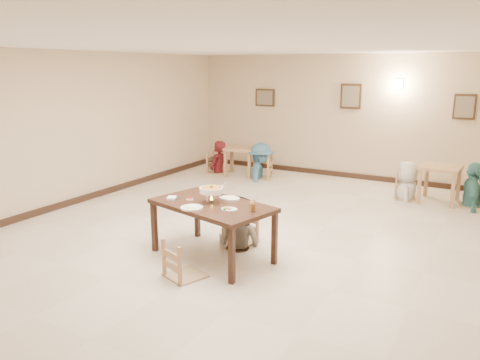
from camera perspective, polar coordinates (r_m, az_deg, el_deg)
The scene contains 31 objects.
floor at distance 7.59m, azimuth 1.03°, elevation -7.07°, with size 10.00×10.00×0.00m, color beige.
ceiling at distance 7.11m, azimuth 1.14°, elevation 16.19°, with size 10.00×10.00×0.00m, color white.
wall_back at distance 11.81m, azimuth 12.81°, elevation 7.51°, with size 10.00×10.00×0.00m, color beige.
wall_left at distance 9.74m, azimuth -20.21°, elevation 5.80°, with size 10.00×10.00×0.00m, color beige.
baseboard_back at distance 12.01m, azimuth 12.41°, elevation 0.66°, with size 8.00×0.06×0.12m, color black.
baseboard_left at distance 9.99m, azimuth -19.43°, elevation -2.40°, with size 0.06×10.00×0.12m, color black.
picture_a at distance 12.54m, azimuth 3.05°, elevation 9.99°, with size 0.55×0.04×0.45m.
picture_b at distance 11.70m, azimuth 13.35°, elevation 9.89°, with size 0.50×0.04×0.60m.
picture_c at distance 11.27m, azimuth 25.70°, elevation 8.04°, with size 0.45×0.04×0.55m.
wall_sconce at distance 11.43m, azimuth 18.83°, elevation 10.97°, with size 0.16×0.05×0.22m, color #FFD88C.
main_table at distance 6.63m, azimuth -3.44°, elevation -3.54°, with size 1.90×1.35×0.81m.
chair_far at distance 7.25m, azimuth 0.04°, elevation -4.18°, with size 0.44×0.44×0.94m.
chair_near at distance 6.13m, azimuth -6.76°, elevation -7.49°, with size 0.45×0.45×0.97m.
main_diner at distance 7.03m, azimuth -0.17°, elevation -1.95°, with size 0.77×0.60×1.59m, color gray.
curry_warmer at distance 6.62m, azimuth -3.51°, elevation -1.25°, with size 0.38×0.34×0.30m.
rice_plate_far at distance 6.81m, azimuth -1.23°, elevation -2.23°, with size 0.30×0.30×0.07m.
rice_plate_near at distance 6.39m, azimuth -5.90°, elevation -3.35°, with size 0.31×0.31×0.07m.
fried_plate at distance 6.29m, azimuth -1.33°, elevation -3.54°, with size 0.23×0.23×0.05m.
chili_dish at distance 6.82m, azimuth -6.15°, elevation -2.33°, with size 0.10×0.10×0.02m.
napkin_cutlery at distance 6.90m, azimuth -8.32°, elevation -2.17°, with size 0.20×0.25×0.03m.
drink_glass at distance 6.22m, azimuth 1.56°, elevation -3.24°, with size 0.07×0.07×0.15m.
bg_table_left at distance 11.80m, azimuth 0.04°, elevation 3.40°, with size 0.90×0.90×0.73m.
bg_table_right at distance 10.24m, azimuth 23.24°, elevation 0.81°, with size 0.80×0.80×0.75m.
bg_chair_ll at distance 12.06m, azimuth -2.69°, elevation 3.20°, with size 0.48×0.48×1.02m.
bg_chair_lr at distance 11.46m, azimuth 2.56°, elevation 2.76°, with size 0.50×0.50×1.07m.
bg_chair_rl at distance 10.28m, azimuth 19.74°, elevation 0.39°, with size 0.45×0.45×0.95m.
bg_chair_rr at distance 10.24m, azimuth 26.56°, elevation -0.43°, with size 0.43×0.43×0.91m.
bg_diner_a at distance 12.00m, azimuth -2.71°, elevation 4.79°, with size 0.62×0.41×1.70m, color #531118.
bg_diner_b at distance 11.40m, azimuth 2.58°, elevation 4.52°, with size 1.15×0.66×1.78m, color teal.
bg_diner_c at distance 10.22m, azimuth 19.88°, elevation 2.13°, with size 0.77×0.50×1.58m, color silver.
bg_diner_d at distance 10.15m, azimuth 26.81°, elevation 1.91°, with size 1.03×0.43×1.76m, color teal.
Camera 1 is at (3.38, -6.25, 2.67)m, focal length 35.00 mm.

